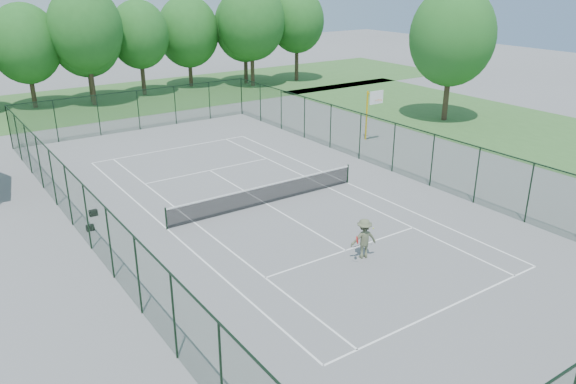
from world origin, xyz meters
The scene contains 12 objects.
ground centered at (0.00, 0.00, 0.00)m, with size 140.00×140.00×0.00m, color gray.
grass_far centered at (0.00, 30.00, 0.01)m, with size 80.00×16.00×0.01m, color #3E6F32.
grass_side centered at (24.00, 4.00, 0.01)m, with size 14.00×40.00×0.01m, color #3E6F32.
court_lines centered at (0.00, 0.00, 0.00)m, with size 11.05×23.85×0.01m.
tennis_net centered at (0.00, 0.00, 0.58)m, with size 11.08×0.08×1.10m.
fence_enclosure centered at (0.00, 0.00, 1.56)m, with size 18.05×36.05×3.02m.
tree_line_far centered at (0.00, 30.00, 5.99)m, with size 39.40×6.40×9.70m.
basketball_goal centered at (12.39, 5.68, 2.57)m, with size 1.20×1.43×3.65m.
tree_side centered at (21.59, 6.90, 6.59)m, with size 6.60×6.60×10.45m.
sports_bag_a centered at (-8.49, 1.90, 0.14)m, with size 0.35×0.21×0.28m, color black.
sports_bag_b centered at (-7.86, 3.53, 0.15)m, with size 0.39×0.24×0.30m, color black.
tennis_player centered at (0.21, -7.28, 0.87)m, with size 1.79×0.97×1.75m.
Camera 1 is at (-14.31, -22.81, 11.18)m, focal length 35.00 mm.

